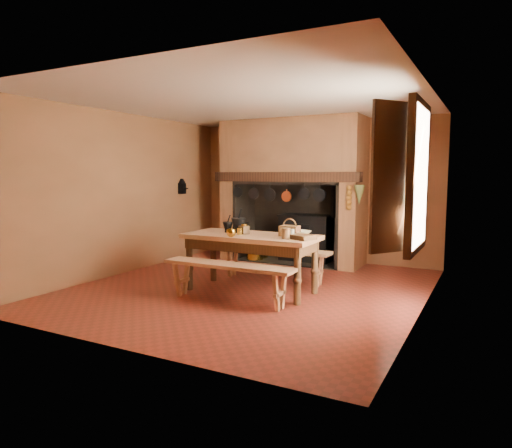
{
  "coord_description": "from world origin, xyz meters",
  "views": [
    {
      "loc": [
        3.26,
        -6.01,
        1.74
      ],
      "look_at": [
        -0.05,
        0.3,
        0.96
      ],
      "focal_mm": 32.0,
      "sensor_mm": 36.0,
      "label": 1
    }
  ],
  "objects_px": {
    "coffee_grinder": "(244,229)",
    "wicker_basket": "(290,230)",
    "bench_front": "(228,273)",
    "mixing_bowl": "(300,233)",
    "work_table": "(251,244)",
    "iron_range": "(306,237)"
  },
  "relations": [
    {
      "from": "bench_front",
      "to": "coffee_grinder",
      "type": "xyz_separation_m",
      "value": [
        -0.12,
        0.67,
        0.53
      ]
    },
    {
      "from": "iron_range",
      "to": "bench_front",
      "type": "relative_size",
      "value": 0.84
    },
    {
      "from": "work_table",
      "to": "coffee_grinder",
      "type": "xyz_separation_m",
      "value": [
        -0.12,
        0.01,
        0.21
      ]
    },
    {
      "from": "coffee_grinder",
      "to": "wicker_basket",
      "type": "relative_size",
      "value": 0.68
    },
    {
      "from": "coffee_grinder",
      "to": "bench_front",
      "type": "bearing_deg",
      "value": -58.25
    },
    {
      "from": "bench_front",
      "to": "iron_range",
      "type": "bearing_deg",
      "value": 92.58
    },
    {
      "from": "work_table",
      "to": "bench_front",
      "type": "distance_m",
      "value": 0.74
    },
    {
      "from": "iron_range",
      "to": "work_table",
      "type": "bearing_deg",
      "value": -86.76
    },
    {
      "from": "bench_front",
      "to": "mixing_bowl",
      "type": "height_order",
      "value": "mixing_bowl"
    },
    {
      "from": "coffee_grinder",
      "to": "wicker_basket",
      "type": "xyz_separation_m",
      "value": [
        0.69,
        0.1,
        0.01
      ]
    },
    {
      "from": "work_table",
      "to": "wicker_basket",
      "type": "xyz_separation_m",
      "value": [
        0.57,
        0.11,
        0.22
      ]
    },
    {
      "from": "coffee_grinder",
      "to": "mixing_bowl",
      "type": "bearing_deg",
      "value": 37.51
    },
    {
      "from": "coffee_grinder",
      "to": "iron_range",
      "type": "bearing_deg",
      "value": 112.22
    },
    {
      "from": "coffee_grinder",
      "to": "mixing_bowl",
      "type": "distance_m",
      "value": 0.83
    },
    {
      "from": "iron_range",
      "to": "mixing_bowl",
      "type": "relative_size",
      "value": 5.48
    },
    {
      "from": "iron_range",
      "to": "coffee_grinder",
      "type": "bearing_deg",
      "value": -89.38
    },
    {
      "from": "coffee_grinder",
      "to": "wicker_basket",
      "type": "distance_m",
      "value": 0.7
    },
    {
      "from": "bench_front",
      "to": "mixing_bowl",
      "type": "distance_m",
      "value": 1.23
    },
    {
      "from": "wicker_basket",
      "to": "work_table",
      "type": "bearing_deg",
      "value": -171.23
    },
    {
      "from": "iron_range",
      "to": "coffee_grinder",
      "type": "height_order",
      "value": "iron_range"
    },
    {
      "from": "coffee_grinder",
      "to": "work_table",
      "type": "bearing_deg",
      "value": 18.37
    },
    {
      "from": "work_table",
      "to": "wicker_basket",
      "type": "bearing_deg",
      "value": 10.48
    }
  ]
}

